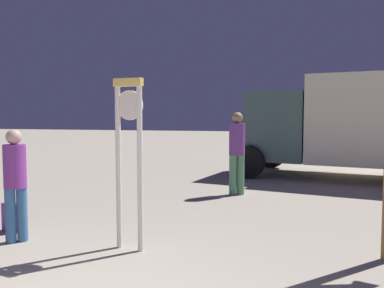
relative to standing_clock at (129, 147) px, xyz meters
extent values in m
cylinder|color=white|center=(-0.16, 0.02, -0.28)|extent=(0.07, 0.07, 2.11)
cylinder|color=white|center=(0.16, -0.04, -0.28)|extent=(0.07, 0.07, 2.11)
cube|color=#FFD75F|center=(0.00, -0.01, 0.82)|extent=(0.41, 0.15, 0.10)
cylinder|color=white|center=(0.00, 0.02, 0.54)|extent=(0.38, 0.11, 0.38)
cube|color=black|center=(0.01, 0.05, 0.54)|extent=(0.08, 0.03, 0.08)
cube|color=black|center=(0.01, 0.05, 0.54)|extent=(0.12, 0.03, 0.11)
cylinder|color=teal|center=(-1.69, -0.15, -0.96)|extent=(0.14, 0.14, 0.75)
cylinder|color=teal|center=(-1.57, -0.05, -0.96)|extent=(0.14, 0.14, 0.75)
cylinder|color=#823493|center=(-1.63, -0.10, -0.29)|extent=(0.30, 0.30, 0.59)
sphere|color=#D1AB97|center=(-1.63, -0.10, 0.11)|extent=(0.21, 0.21, 0.21)
cube|color=#84489B|center=(-2.01, 0.34, -1.12)|extent=(0.31, 0.16, 0.43)
cube|color=#8153A6|center=(-2.01, 0.44, -1.18)|extent=(0.22, 0.04, 0.19)
cylinder|color=#548C63|center=(0.97, 3.91, -0.90)|extent=(0.16, 0.16, 0.87)
cylinder|color=#548C63|center=(0.81, 3.84, -0.90)|extent=(0.16, 0.16, 0.87)
cylinder|color=#70398A|center=(0.89, 3.87, -0.11)|extent=(0.35, 0.35, 0.69)
sphere|color=#927B51|center=(0.89, 3.87, 0.35)|extent=(0.24, 0.24, 0.24)
cube|color=#43605D|center=(1.76, 7.27, 0.09)|extent=(2.07, 2.56, 1.95)
cube|color=black|center=(0.96, 7.45, 0.48)|extent=(0.43, 1.87, 0.86)
cylinder|color=black|center=(1.43, 8.58, -0.88)|extent=(0.93, 0.44, 0.90)
cylinder|color=black|center=(0.92, 6.22, -0.88)|extent=(0.93, 0.44, 0.90)
camera|label=1|loc=(1.99, -4.75, 0.41)|focal=37.28mm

